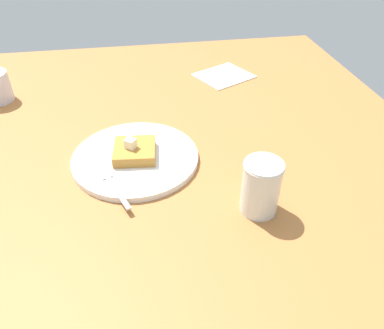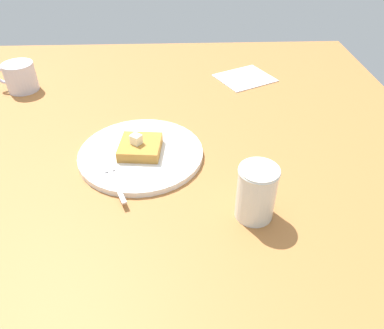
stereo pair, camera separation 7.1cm
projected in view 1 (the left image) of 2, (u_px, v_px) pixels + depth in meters
table_surface at (151, 150)px, 83.87cm from camera, size 127.32×127.32×1.92cm
plate at (135, 158)px, 78.84cm from camera, size 26.49×26.49×1.29cm
toast_slice_center at (135, 151)px, 77.81cm from camera, size 9.31×9.36×2.26cm
butter_pat_primary at (130, 143)px, 76.23cm from camera, size 2.75×2.71×2.05cm
fork at (110, 181)px, 71.73cm from camera, size 7.36×15.36×0.36cm
syrup_jar at (261, 189)px, 64.96cm from camera, size 6.98×6.98×10.29cm
napkin at (224, 76)px, 112.44cm from camera, size 19.38×18.50×0.30cm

